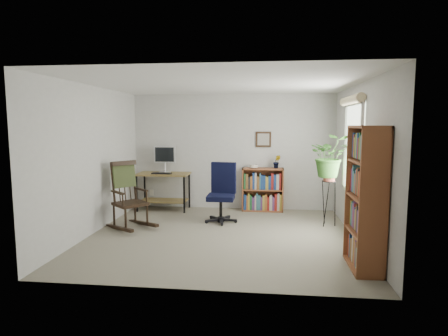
# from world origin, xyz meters

# --- Properties ---
(floor) EXTENTS (4.20, 4.00, 0.00)m
(floor) POSITION_xyz_m (0.00, 0.00, 0.00)
(floor) COLOR gray
(floor) RESTS_ON ground
(ceiling) EXTENTS (4.20, 4.00, 0.00)m
(ceiling) POSITION_xyz_m (0.00, 0.00, 2.40)
(ceiling) COLOR silver
(ceiling) RESTS_ON ground
(wall_back) EXTENTS (4.20, 0.00, 2.40)m
(wall_back) POSITION_xyz_m (0.00, 2.00, 1.20)
(wall_back) COLOR beige
(wall_back) RESTS_ON ground
(wall_front) EXTENTS (4.20, 0.00, 2.40)m
(wall_front) POSITION_xyz_m (0.00, -2.00, 1.20)
(wall_front) COLOR beige
(wall_front) RESTS_ON ground
(wall_left) EXTENTS (0.00, 4.00, 2.40)m
(wall_left) POSITION_xyz_m (-2.10, 0.00, 1.20)
(wall_left) COLOR beige
(wall_left) RESTS_ON ground
(wall_right) EXTENTS (0.00, 4.00, 2.40)m
(wall_right) POSITION_xyz_m (2.10, 0.00, 1.20)
(wall_right) COLOR beige
(wall_right) RESTS_ON ground
(window) EXTENTS (0.12, 1.20, 1.50)m
(window) POSITION_xyz_m (2.06, 0.30, 1.40)
(window) COLOR silver
(window) RESTS_ON wall_right
(desk) EXTENTS (1.07, 0.59, 0.77)m
(desk) POSITION_xyz_m (-1.42, 1.70, 0.39)
(desk) COLOR olive
(desk) RESTS_ON floor
(monitor) EXTENTS (0.46, 0.16, 0.56)m
(monitor) POSITION_xyz_m (-1.42, 1.84, 1.05)
(monitor) COLOR silver
(monitor) RESTS_ON desk
(keyboard) EXTENTS (0.40, 0.15, 0.02)m
(keyboard) POSITION_xyz_m (-1.42, 1.58, 0.78)
(keyboard) COLOR black
(keyboard) RESTS_ON desk
(office_chair) EXTENTS (0.67, 0.67, 1.10)m
(office_chair) POSITION_xyz_m (-0.11, 0.84, 0.55)
(office_chair) COLOR black
(office_chair) RESTS_ON floor
(rocking_chair) EXTENTS (1.16, 1.12, 1.17)m
(rocking_chair) POSITION_xyz_m (-1.60, 0.28, 0.59)
(rocking_chair) COLOR black
(rocking_chair) RESTS_ON floor
(low_bookshelf) EXTENTS (0.84, 0.28, 0.89)m
(low_bookshelf) POSITION_xyz_m (0.64, 1.82, 0.45)
(low_bookshelf) COLOR brown
(low_bookshelf) RESTS_ON floor
(tall_bookshelf) EXTENTS (0.33, 0.77, 1.77)m
(tall_bookshelf) POSITION_xyz_m (1.92, -1.14, 0.88)
(tall_bookshelf) COLOR brown
(tall_bookshelf) RESTS_ON floor
(plant_stand) EXTENTS (0.34, 0.34, 0.93)m
(plant_stand) POSITION_xyz_m (1.80, 0.82, 0.47)
(plant_stand) COLOR black
(plant_stand) RESTS_ON floor
(spider_plant) EXTENTS (1.69, 1.88, 1.46)m
(spider_plant) POSITION_xyz_m (1.80, 0.82, 1.59)
(spider_plant) COLOR #336623
(spider_plant) RESTS_ON plant_stand
(potted_plant_small) EXTENTS (0.13, 0.24, 0.11)m
(potted_plant_small) POSITION_xyz_m (0.92, 1.83, 0.94)
(potted_plant_small) COLOR #336623
(potted_plant_small) RESTS_ON low_bookshelf
(framed_picture) EXTENTS (0.32, 0.04, 0.32)m
(framed_picture) POSITION_xyz_m (0.64, 1.97, 1.47)
(framed_picture) COLOR black
(framed_picture) RESTS_ON wall_back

